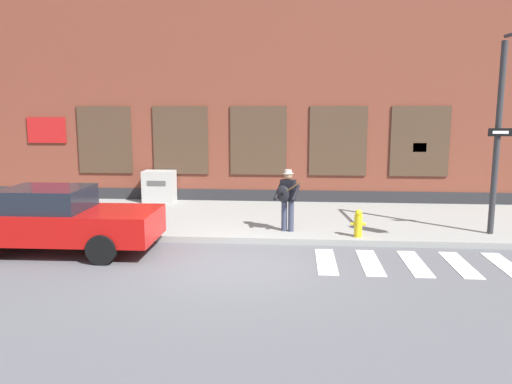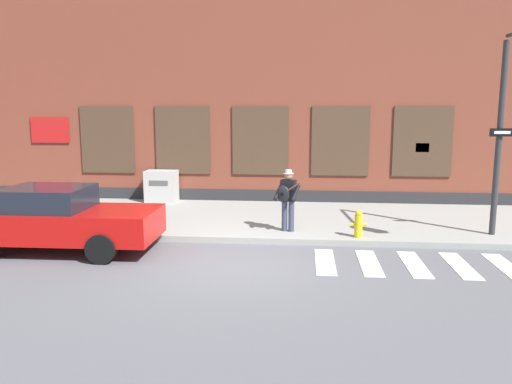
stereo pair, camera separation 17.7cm
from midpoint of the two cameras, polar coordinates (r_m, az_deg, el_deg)
The scene contains 8 objects.
ground_plane at distance 10.87m, azimuth -2.22°, elevation -8.32°, with size 160.00×160.00×0.00m, color #56565B.
sidewalk at distance 14.97m, azimuth -0.02°, elevation -3.08°, with size 28.00×5.15×0.15m.
building_backdrop at distance 19.18m, azimuth 1.32°, elevation 11.49°, with size 28.00×4.06×8.05m.
crosswalk at distance 11.56m, azimuth 20.38°, elevation -7.80°, with size 5.20×1.90×0.01m.
red_car at distance 12.57m, azimuth -21.39°, elevation -2.90°, with size 4.63×2.04×1.53m.
busker at distance 12.96m, azimuth 3.99°, elevation -0.54°, with size 0.72×0.66×1.62m.
utility_box at distance 17.55m, azimuth -10.46°, elevation 0.66°, with size 1.07×0.72×1.08m.
fire_hydrant at distance 12.72m, azimuth 12.02°, elevation -3.57°, with size 0.38×0.20×0.70m.
Camera 2 is at (1.49, -10.25, 3.30)m, focal length 35.00 mm.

